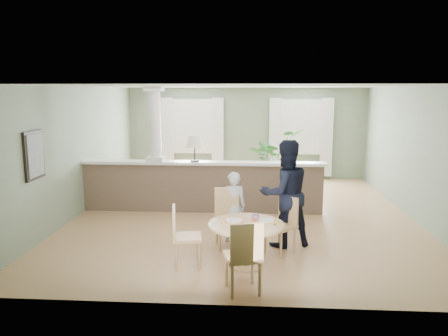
# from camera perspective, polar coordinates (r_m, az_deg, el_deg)

# --- Properties ---
(ground) EXTENTS (8.00, 8.00, 0.00)m
(ground) POSITION_cam_1_polar(r_m,az_deg,el_deg) (9.39, 2.48, -6.09)
(ground) COLOR tan
(ground) RESTS_ON ground
(room_shell) EXTENTS (7.02, 8.02, 2.71)m
(room_shell) POSITION_cam_1_polar(r_m,az_deg,el_deg) (9.68, 2.48, 5.32)
(room_shell) COLOR gray
(room_shell) RESTS_ON ground
(pony_wall) EXTENTS (5.32, 0.38, 2.70)m
(pony_wall) POSITION_cam_1_polar(r_m,az_deg,el_deg) (9.49, -3.42, -1.54)
(pony_wall) COLOR brown
(pony_wall) RESTS_ON ground
(sofa) EXTENTS (2.97, 1.53, 0.83)m
(sofa) POSITION_cam_1_polar(r_m,az_deg,el_deg) (10.84, -3.26, -1.64)
(sofa) COLOR #967751
(sofa) RESTS_ON ground
(houseplant) EXTENTS (1.86, 1.87, 1.57)m
(houseplant) POSITION_cam_1_polar(r_m,az_deg,el_deg) (11.94, 6.48, 1.24)
(houseplant) COLOR #326E2C
(houseplant) RESTS_ON ground
(dining_table) EXTENTS (1.13, 1.13, 0.78)m
(dining_table) POSITION_cam_1_polar(r_m,az_deg,el_deg) (6.57, 2.94, -8.37)
(dining_table) COLOR tan
(dining_table) RESTS_ON ground
(chair_far_boy) EXTENTS (0.53, 0.53, 0.98)m
(chair_far_boy) POSITION_cam_1_polar(r_m,az_deg,el_deg) (7.47, 0.51, -6.07)
(chair_far_boy) COLOR tan
(chair_far_boy) RESTS_ON ground
(chair_far_man) EXTENTS (0.59, 0.59, 0.92)m
(chair_far_man) POSITION_cam_1_polar(r_m,az_deg,el_deg) (7.25, 7.76, -6.96)
(chair_far_man) COLOR tan
(chair_far_man) RESTS_ON ground
(chair_near) EXTENTS (0.55, 0.55, 0.99)m
(chair_near) POSITION_cam_1_polar(r_m,az_deg,el_deg) (5.73, 2.67, -11.18)
(chair_near) COLOR tan
(chair_near) RESTS_ON ground
(chair_side) EXTENTS (0.49, 0.49, 0.93)m
(chair_side) POSITION_cam_1_polar(r_m,az_deg,el_deg) (6.64, -5.50, -8.51)
(chair_side) COLOR tan
(chair_side) RESTS_ON ground
(child_person) EXTENTS (0.50, 0.38, 1.25)m
(child_person) POSITION_cam_1_polar(r_m,az_deg,el_deg) (7.63, 1.19, -5.09)
(child_person) COLOR #ABABB0
(child_person) RESTS_ON ground
(man_person) EXTENTS (1.07, 0.95, 1.82)m
(man_person) POSITION_cam_1_polar(r_m,az_deg,el_deg) (7.43, 7.97, -3.33)
(man_person) COLOR black
(man_person) RESTS_ON ground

